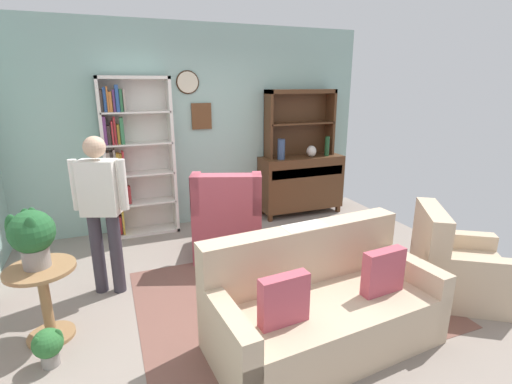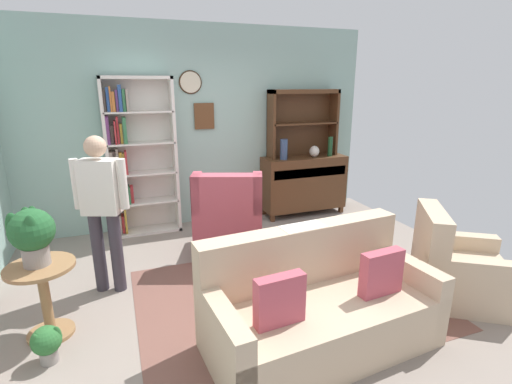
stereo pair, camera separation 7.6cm
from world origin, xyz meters
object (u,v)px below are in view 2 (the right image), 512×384
bottle_wine (330,146)px  couch_floral (318,308)px  vase_tall (284,149)px  plant_stand (44,292)px  wingback_chair (229,225)px  bookshelf (136,157)px  vase_round (314,151)px  potted_plant_small (47,342)px  coffee_table (277,257)px  sideboard_hutch (303,114)px  person_reading (102,204)px  potted_plant_large (32,233)px  armchair_floral (456,270)px  book_stack (269,248)px  sideboard (304,182)px

bottle_wine → couch_floral: bottle_wine is taller
vase_tall → plant_stand: 3.60m
wingback_chair → bookshelf: bearing=129.8°
vase_round → couch_floral: 3.21m
bottle_wine → potted_plant_small: (-3.72, -2.26, -0.90)m
coffee_table → wingback_chair: bearing=103.4°
bookshelf → couch_floral: size_ratio=1.13×
wingback_chair → sideboard_hutch: bearing=36.9°
couch_floral → coffee_table: (0.02, 0.87, 0.04)m
person_reading → bottle_wine: bearing=21.8°
wingback_chair → bottle_wine: bearing=26.3°
sideboard_hutch → plant_stand: sideboard_hutch is taller
sideboard_hutch → vase_tall: bearing=-154.1°
potted_plant_small → potted_plant_large: bearing=97.8°
bottle_wine → couch_floral: (-1.72, -2.75, -0.76)m
armchair_floral → vase_tall: bearing=103.1°
bookshelf → plant_stand: bearing=-113.3°
bottle_wine → potted_plant_large: bottle_wine is taller
potted_plant_large → couch_floral: bearing=-23.1°
sideboard_hutch → bookshelf: bearing=-179.5°
bookshelf → wingback_chair: bookshelf is taller
vase_tall → vase_round: bearing=1.5°
armchair_floral → book_stack: (-1.62, 0.77, 0.17)m
vase_tall → plant_stand: size_ratio=0.47×
armchair_floral → wingback_chair: 2.44m
vase_tall → armchair_floral: (0.62, -2.64, -0.78)m
armchair_floral → plant_stand: size_ratio=1.67×
sideboard → sideboard_hutch: bearing=90.0°
bookshelf → plant_stand: 2.35m
vase_round → sideboard: bearing=152.8°
vase_round → potted_plant_large: bearing=-151.6°
sideboard → couch_floral: sideboard is taller
vase_round → book_stack: bearing=-128.9°
wingback_chair → potted_plant_large: 2.13m
armchair_floral → potted_plant_large: size_ratio=2.30×
armchair_floral → book_stack: armchair_floral is taller
couch_floral → potted_plant_small: (-2.00, 0.50, -0.14)m
sideboard_hutch → coffee_table: size_ratio=1.38×
sideboard_hutch → vase_tall: size_ratio=3.65×
vase_round → potted_plant_small: bearing=-146.6°
coffee_table → couch_floral: bearing=-91.5°
plant_stand → potted_plant_large: size_ratio=1.38×
book_stack → vase_round: bearing=51.1°
sideboard_hutch → vase_tall: (-0.39, -0.19, -0.49)m
person_reading → coffee_table: bearing=-20.1°
sideboard → potted_plant_large: size_ratio=2.81×
bottle_wine → potted_plant_small: size_ratio=1.01×
vase_tall → coffee_table: size_ratio=0.38×
sideboard_hutch → potted_plant_small: bearing=-143.6°
sideboard → potted_plant_small: size_ratio=4.36×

